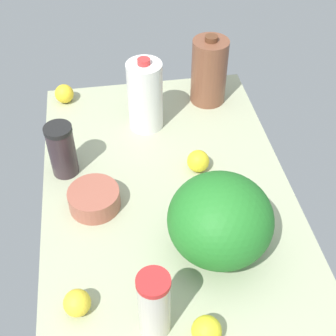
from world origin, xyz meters
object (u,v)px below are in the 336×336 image
object	(u,v)px
chocolate_milk_jug	(209,71)
lemon_by_jug	(206,331)
milk_jug	(145,96)
lemon_near_front	(77,303)
tumbler_cup	(154,305)
watermelon	(220,220)
lemon_loose	(198,161)
shaker_bottle	(62,150)
lemon_far_back	(64,94)
mixing_bowl	(94,199)

from	to	relation	value
chocolate_milk_jug	lemon_by_jug	world-z (taller)	chocolate_milk_jug
milk_jug	lemon_near_front	distance (cm)	74.30
tumbler_cup	lemon_near_front	distance (cm)	20.45
watermelon	lemon_loose	world-z (taller)	watermelon
milk_jug	watermelon	size ratio (longest dim) A/B	0.97
milk_jug	watermelon	world-z (taller)	milk_jug
shaker_bottle	lemon_near_front	xyz separation A→B (cm)	(-49.87, -2.98, -5.63)
watermelon	lemon_far_back	xyz separation A→B (cm)	(74.83, 41.08, -8.22)
chocolate_milk_jug	lemon_loose	world-z (taller)	chocolate_milk_jug
shaker_bottle	lemon_loose	bearing A→B (deg)	-97.85
lemon_far_back	milk_jug	bearing A→B (deg)	-123.28
tumbler_cup	lemon_by_jug	xyz separation A→B (cm)	(-4.68, -11.35, -6.57)
shaker_bottle	chocolate_milk_jug	bearing A→B (deg)	-59.54
lemon_by_jug	lemon_near_front	world-z (taller)	lemon_by_jug
tumbler_cup	lemon_by_jug	bearing A→B (deg)	-112.40
chocolate_milk_jug	lemon_far_back	world-z (taller)	chocolate_milk_jug
shaker_bottle	lemon_loose	world-z (taller)	shaker_bottle
tumbler_cup	lemon_by_jug	size ratio (longest dim) A/B	2.83
lemon_far_back	lemon_by_jug	world-z (taller)	lemon_by_jug
chocolate_milk_jug	lemon_far_back	size ratio (longest dim) A/B	3.75
lemon_loose	shaker_bottle	bearing A→B (deg)	82.15
lemon_far_back	lemon_near_front	xyz separation A→B (cm)	(-87.97, -3.22, -0.13)
watermelon	tumbler_cup	world-z (taller)	watermelon
watermelon	lemon_near_front	xyz separation A→B (cm)	(-13.14, 37.86, -8.35)
mixing_bowl	shaker_bottle	xyz separation A→B (cm)	(16.37, 8.50, 5.89)
mixing_bowl	chocolate_milk_jug	xyz separation A→B (cm)	(47.54, -44.50, 9.24)
milk_jug	lemon_near_front	world-z (taller)	milk_jug
lemon_loose	chocolate_milk_jug	bearing A→B (deg)	-16.92
milk_jug	watermelon	xyz separation A→B (cm)	(-56.13, -12.60, -0.80)
lemon_far_back	mixing_bowl	bearing A→B (deg)	-170.88
milk_jug	chocolate_milk_jug	bearing A→B (deg)	-64.60
mixing_bowl	chocolate_milk_jug	size ratio (longest dim) A/B	0.58
mixing_bowl	lemon_by_jug	xyz separation A→B (cm)	(-45.40, -23.72, 0.46)
lemon_by_jug	lemon_loose	bearing A→B (deg)	-9.67
mixing_bowl	lemon_far_back	xyz separation A→B (cm)	(54.47, 8.74, 0.40)
tumbler_cup	lemon_loose	bearing A→B (deg)	-22.15
watermelon	tumbler_cup	bearing A→B (deg)	135.57
milk_jug	tumbler_cup	distance (cm)	76.89
chocolate_milk_jug	lemon_far_back	bearing A→B (deg)	82.58
watermelon	lemon_by_jug	distance (cm)	27.71
lemon_far_back	lemon_loose	world-z (taller)	lemon_loose
shaker_bottle	lemon_far_back	bearing A→B (deg)	0.36
watermelon	chocolate_milk_jug	distance (cm)	68.98
watermelon	lemon_loose	distance (cm)	32.04
lemon_near_front	lemon_loose	bearing A→B (deg)	-41.32
milk_jug	tumbler_cup	world-z (taller)	milk_jug
chocolate_milk_jug	milk_jug	bearing A→B (deg)	115.40
mixing_bowl	milk_jug	world-z (taller)	milk_jug
milk_jug	watermelon	distance (cm)	57.54
mixing_bowl	lemon_far_back	distance (cm)	55.17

